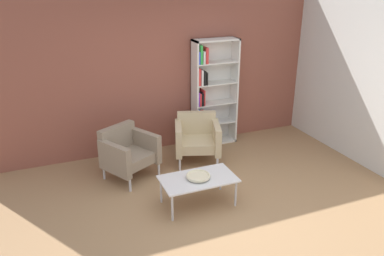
{
  "coord_description": "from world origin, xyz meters",
  "views": [
    {
      "loc": [
        -1.92,
        -3.75,
        2.94
      ],
      "look_at": [
        -0.05,
        0.84,
        0.95
      ],
      "focal_mm": 36.33,
      "sensor_mm": 36.0,
      "label": 1
    }
  ],
  "objects": [
    {
      "name": "armchair_by_bookshelf",
      "position": [
        0.37,
        1.66,
        0.41
      ],
      "size": [
        0.88,
        0.84,
        0.78
      ],
      "rotation": [
        0.0,
        0.0,
        -0.33
      ],
      "color": "#C6B289",
      "rests_on": "ground_plane"
    },
    {
      "name": "decorative_bowl",
      "position": [
        -0.14,
        0.42,
        0.43
      ],
      "size": [
        0.32,
        0.32,
        0.05
      ],
      "color": "beige",
      "rests_on": "coffee_table_low"
    },
    {
      "name": "armchair_spare_guest",
      "position": [
        -0.82,
        1.55,
        0.41
      ],
      "size": [
        0.93,
        0.91,
        0.78
      ],
      "rotation": [
        0.0,
        0.0,
        0.5
      ],
      "color": "gray",
      "rests_on": "ground_plane"
    },
    {
      "name": "bookshelf_tall",
      "position": [
        0.86,
        2.25,
        0.94
      ],
      "size": [
        0.8,
        0.3,
        1.9
      ],
      "color": "silver",
      "rests_on": "ground_plane"
    },
    {
      "name": "coffee_table_low",
      "position": [
        -0.14,
        0.42,
        0.37
      ],
      "size": [
        1.0,
        0.56,
        0.4
      ],
      "color": "silver",
      "rests_on": "ground_plane"
    },
    {
      "name": "ground_plane",
      "position": [
        0.0,
        0.0,
        0.0
      ],
      "size": [
        8.32,
        8.32,
        0.0
      ],
      "primitive_type": "plane",
      "color": "#9E7751"
    },
    {
      "name": "plaster_right_partition",
      "position": [
        2.86,
        0.6,
        1.45
      ],
      "size": [
        0.12,
        5.2,
        2.9
      ],
      "primitive_type": "cube",
      "color": "silver",
      "rests_on": "ground_plane"
    },
    {
      "name": "brick_back_panel",
      "position": [
        0.0,
        2.46,
        1.45
      ],
      "size": [
        6.4,
        0.12,
        2.9
      ],
      "primitive_type": "cube",
      "color": "brown",
      "rests_on": "ground_plane"
    }
  ]
}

